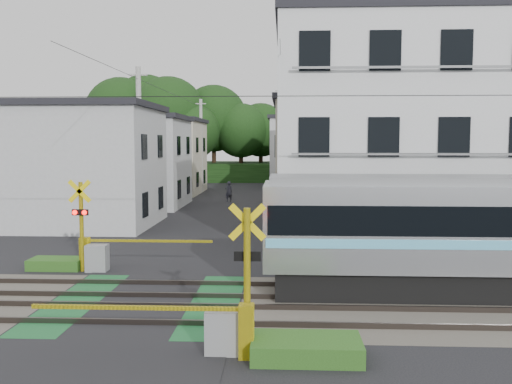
# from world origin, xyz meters

# --- Properties ---
(ground) EXTENTS (120.00, 120.00, 0.00)m
(ground) POSITION_xyz_m (0.00, 0.00, 0.00)
(ground) COLOR black
(track_bed) EXTENTS (120.00, 120.00, 0.14)m
(track_bed) POSITION_xyz_m (0.00, 0.00, 0.04)
(track_bed) COLOR #47423A
(track_bed) RESTS_ON ground
(crossing_signal_near) EXTENTS (4.74, 0.65, 3.09)m
(crossing_signal_near) POSITION_xyz_m (2.59, -3.65, 0.71)
(crossing_signal_near) COLOR yellow
(crossing_signal_near) RESTS_ON ground
(crossing_signal_far) EXTENTS (4.74, 0.65, 3.09)m
(crossing_signal_far) POSITION_xyz_m (-2.59, 3.65, 0.71)
(crossing_signal_far) COLOR yellow
(crossing_signal_far) RESTS_ON ground
(apartment_block) EXTENTS (10.20, 8.36, 9.30)m
(apartment_block) POSITION_xyz_m (8.50, 9.49, 4.66)
(apartment_block) COLOR silver
(apartment_block) RESTS_ON ground
(houses_row) EXTENTS (22.07, 31.35, 6.80)m
(houses_row) POSITION_xyz_m (0.25, 25.92, 3.24)
(houses_row) COLOR #B3B6B9
(houses_row) RESTS_ON ground
(tree_hill) EXTENTS (40.00, 12.28, 11.99)m
(tree_hill) POSITION_xyz_m (-2.23, 48.81, 5.75)
(tree_hill) COLOR #163311
(tree_hill) RESTS_ON ground
(catenary) EXTENTS (60.00, 5.04, 7.00)m
(catenary) POSITION_xyz_m (6.00, 0.03, 3.70)
(catenary) COLOR #2D2D33
(catenary) RESTS_ON ground
(utility_poles) EXTENTS (7.90, 42.00, 8.00)m
(utility_poles) POSITION_xyz_m (-1.05, 23.01, 4.08)
(utility_poles) COLOR #A5A5A0
(utility_poles) RESTS_ON ground
(pedestrian) EXTENTS (0.65, 0.55, 1.50)m
(pedestrian) POSITION_xyz_m (-0.23, 25.92, 0.75)
(pedestrian) COLOR #30303C
(pedestrian) RESTS_ON ground
(weed_patches) EXTENTS (10.25, 8.80, 0.40)m
(weed_patches) POSITION_xyz_m (1.76, -0.09, 0.18)
(weed_patches) COLOR #2D5E1E
(weed_patches) RESTS_ON ground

